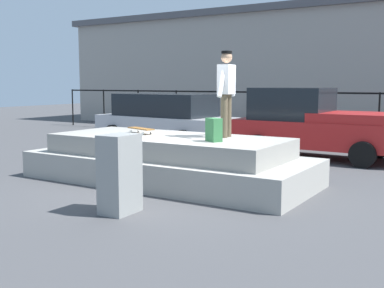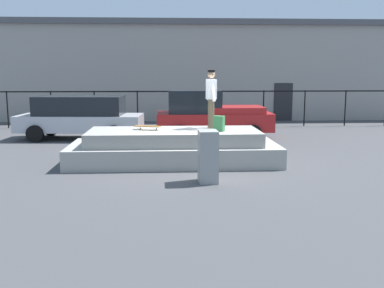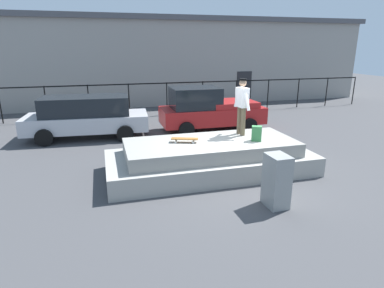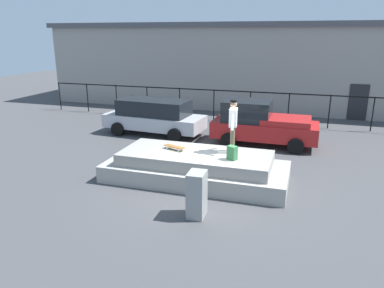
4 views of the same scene
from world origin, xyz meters
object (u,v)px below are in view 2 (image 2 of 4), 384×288
object	(u,v)px
skateboarder	(211,95)
car_silver_hatchback_near	(80,116)
skateboard	(147,126)
utility_box	(208,156)
backpack	(219,124)
car_red_pickup_mid	(210,115)

from	to	relation	value
skateboarder	car_silver_hatchback_near	size ratio (longest dim) A/B	0.35
skateboard	utility_box	distance (m)	2.94
car_silver_hatchback_near	skateboard	bearing A→B (deg)	-59.87
skateboarder	utility_box	world-z (taller)	skateboarder
skateboard	car_silver_hatchback_near	bearing A→B (deg)	120.13
skateboard	skateboarder	bearing A→B (deg)	10.85
backpack	utility_box	distance (m)	2.20
backpack	skateboard	bearing A→B (deg)	15.38
skateboard	car_silver_hatchback_near	size ratio (longest dim) A/B	0.16
skateboard	utility_box	world-z (taller)	utility_box
skateboarder	utility_box	bearing A→B (deg)	-97.03
backpack	car_red_pickup_mid	bearing A→B (deg)	-66.22
skateboard	car_red_pickup_mid	xyz separation A→B (m)	(2.27, 4.64, -0.11)
skateboarder	backpack	distance (m)	1.09
skateboarder	car_red_pickup_mid	size ratio (longest dim) A/B	0.38
skateboarder	car_red_pickup_mid	bearing A→B (deg)	84.70
car_red_pickup_mid	car_silver_hatchback_near	bearing A→B (deg)	178.04
skateboard	backpack	bearing A→B (deg)	-11.19
skateboard	backpack	distance (m)	2.06
skateboard	car_red_pickup_mid	bearing A→B (deg)	63.95
utility_box	car_silver_hatchback_near	bearing A→B (deg)	119.02
car_silver_hatchback_near	utility_box	bearing A→B (deg)	-59.38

